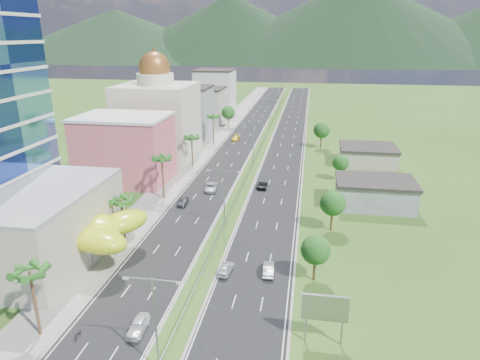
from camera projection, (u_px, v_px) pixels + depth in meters
The scene contains 38 objects.
ground at pixel (212, 254), 68.08m from camera, with size 500.00×500.00×0.00m, color #2D5119.
road_left at pixel (248, 131), 153.18m from camera, with size 11.00×260.00×0.04m, color black.
road_right at pixel (290, 133), 150.89m from camera, with size 11.00×260.00×0.04m, color black.
sidewalk_left at pixel (222, 130), 154.62m from camera, with size 7.00×260.00×0.12m, color gray.
median_guardrail at pixel (263, 142), 135.04m from camera, with size 0.10×216.06×0.76m.
streetlight_median_a at pixel (155, 315), 42.56m from camera, with size 6.04×0.25×11.00m.
streetlight_median_b at pixel (224, 193), 75.21m from camera, with size 6.04×0.25×11.00m.
streetlight_median_c at pixel (254, 140), 112.53m from camera, with size 6.04×0.25×11.00m.
streetlight_median_d at pixel (270, 111), 154.51m from camera, with size 6.04×0.25×11.00m.
streetlight_median_e at pixel (280, 94), 196.49m from camera, with size 6.04×0.25×11.00m.
lime_canopy at pixel (79, 227), 65.78m from camera, with size 18.00×15.00×7.40m.
pink_shophouse at pixel (125, 150), 99.77m from camera, with size 20.00×15.00×15.00m, color #D85868.
domed_building at pixel (158, 116), 119.97m from camera, with size 20.00×20.00×28.70m.
midrise_grey at pixel (186, 112), 144.24m from camera, with size 16.00×15.00×16.00m, color gray.
midrise_beige at pixel (202, 106), 165.25m from camera, with size 16.00×15.00×13.00m, color #AEA08F.
midrise_white at pixel (215, 92), 185.89m from camera, with size 16.00×15.00×18.00m, color silver.
billboard at pixel (325, 309), 47.25m from camera, with size 5.20×0.35×6.20m.
shed_near at pixel (375, 194), 86.30m from camera, with size 15.00×10.00×5.00m, color gray.
shed_far at pixel (367, 156), 114.08m from camera, with size 14.00×12.00×4.40m, color #AEA08F.
palm_tree_a at pixel (30, 275), 47.31m from camera, with size 3.60×3.60×9.10m.
palm_tree_b at pixel (122, 202), 70.02m from camera, with size 3.60×3.60×8.10m.
palm_tree_c at pixel (162, 160), 88.21m from camera, with size 3.60×3.60×9.60m.
palm_tree_d at pixel (192, 139), 109.97m from camera, with size 3.60×3.60×8.60m.
palm_tree_e at pixel (213, 118), 133.05m from camera, with size 3.60×3.60×9.40m.
leafy_tree_lfar at pixel (228, 113), 157.26m from camera, with size 4.90×4.90×8.05m.
leafy_tree_ra at pixel (316, 250), 59.41m from camera, with size 4.20×4.20×6.90m.
leafy_tree_rb at pixel (333, 203), 74.68m from camera, with size 4.55×4.55×7.47m.
leafy_tree_rc at pixel (341, 163), 100.60m from camera, with size 3.85×3.85×6.33m.
leafy_tree_rd at pixel (322, 130), 128.81m from camera, with size 4.90×4.90×8.05m.
mountain_ridge at pixel (354, 64), 478.70m from camera, with size 860.00×140.00×90.00m, color black, non-canonical shape.
car_white_near_left at pixel (138, 326), 50.14m from camera, with size 1.79×4.45×1.52m, color white.
car_dark_left at pixel (183, 202), 87.27m from camera, with size 1.47×4.20×1.38m, color black.
car_silver_mid_left at pixel (211, 187), 95.25m from camera, with size 2.60×5.63×1.57m, color #AEB2B7.
car_yellow_far_left at pixel (236, 138), 139.89m from camera, with size 2.17×5.33×1.55m, color gold.
car_white_near_right at pixel (225, 268), 62.51m from camera, with size 1.70×4.23×1.44m, color silver.
car_silver_right at pixel (269, 269), 62.30m from camera, with size 1.56×4.46×1.47m, color #ABADB2.
car_dark_far_right at pixel (262, 185), 96.90m from camera, with size 2.18×4.72×1.31m, color black.
motorcycle at pixel (78, 333), 49.20m from camera, with size 0.51×1.70×1.09m, color black.
Camera 1 is at (14.18, -59.00, 33.36)m, focal length 32.00 mm.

